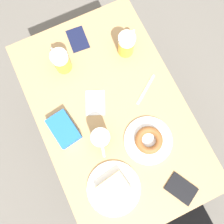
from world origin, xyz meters
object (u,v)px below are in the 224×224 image
object	(u,v)px
plate_with_cake	(114,189)
passport_far_edge	(78,39)
beer_mug_center	(127,44)
fork	(146,90)
napkin_folded	(95,103)
passport_near_edge	(181,189)
plate_with_donut	(148,140)
beer_mug_right	(101,139)
beer_mug_left	(61,61)
blue_pouch	(64,129)

from	to	relation	value
plate_with_cake	passport_far_edge	size ratio (longest dim) A/B	1.76
beer_mug_center	fork	size ratio (longest dim) A/B	0.84
plate_with_cake	napkin_folded	size ratio (longest dim) A/B	1.61
passport_near_edge	passport_far_edge	distance (m)	0.86
plate_with_cake	plate_with_donut	distance (m)	0.26
beer_mug_center	passport_near_edge	world-z (taller)	beer_mug_center
passport_far_edge	beer_mug_center	bearing A→B (deg)	141.22
beer_mug_right	passport_far_edge	size ratio (longest dim) A/B	0.91
beer_mug_left	blue_pouch	world-z (taller)	beer_mug_left
passport_near_edge	blue_pouch	xyz separation A→B (m)	(0.36, -0.46, 0.02)
beer_mug_right	fork	size ratio (longest dim) A/B	0.84
plate_with_cake	fork	xyz separation A→B (m)	(-0.33, -0.34, -0.01)
passport_near_edge	blue_pouch	distance (m)	0.58
passport_near_edge	blue_pouch	world-z (taller)	blue_pouch
beer_mug_left	passport_far_edge	bearing A→B (deg)	-139.41
passport_far_edge	beer_mug_left	bearing A→B (deg)	40.59
plate_with_cake	beer_mug_center	bearing A→B (deg)	-120.67
passport_far_edge	plate_with_donut	bearing A→B (deg)	98.32
napkin_folded	fork	bearing A→B (deg)	169.83
napkin_folded	passport_far_edge	xyz separation A→B (m)	(-0.06, -0.34, 0.00)
plate_with_cake	plate_with_donut	world-z (taller)	plate_with_cake
passport_near_edge	blue_pouch	size ratio (longest dim) A/B	0.92
beer_mug_center	passport_far_edge	bearing A→B (deg)	-38.78
beer_mug_center	beer_mug_right	size ratio (longest dim) A/B	1.00
plate_with_donut	passport_near_edge	size ratio (longest dim) A/B	1.44
napkin_folded	passport_far_edge	size ratio (longest dim) A/B	1.09
fork	plate_with_cake	bearing A→B (deg)	45.71
beer_mug_left	passport_far_edge	world-z (taller)	beer_mug_left
napkin_folded	passport_near_edge	distance (m)	0.54
plate_with_donut	napkin_folded	bearing A→B (deg)	-61.38
beer_mug_left	beer_mug_center	size ratio (longest dim) A/B	1.00
plate_with_donut	passport_near_edge	bearing A→B (deg)	97.91
napkin_folded	blue_pouch	distance (m)	0.19
beer_mug_center	napkin_folded	distance (m)	0.31
plate_with_donut	beer_mug_right	world-z (taller)	beer_mug_right
fork	passport_far_edge	world-z (taller)	passport_far_edge
fork	blue_pouch	size ratio (longest dim) A/B	0.87
plate_with_cake	beer_mug_right	distance (m)	0.22
fork	napkin_folded	bearing A→B (deg)	-10.17
passport_near_edge	passport_far_edge	bearing A→B (deg)	-81.80
plate_with_cake	fork	bearing A→B (deg)	-134.29
plate_with_cake	passport_near_edge	bearing A→B (deg)	154.18
beer_mug_left	beer_mug_center	distance (m)	0.32
napkin_folded	passport_near_edge	size ratio (longest dim) A/B	0.95
fork	passport_far_edge	distance (m)	0.42
plate_with_cake	beer_mug_left	xyz separation A→B (m)	(-0.02, -0.62, 0.05)
plate_with_donut	blue_pouch	bearing A→B (deg)	-32.73
passport_far_edge	beer_mug_right	bearing A→B (deg)	78.64
passport_near_edge	passport_far_edge	world-z (taller)	same
napkin_folded	passport_far_edge	bearing A→B (deg)	-99.52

